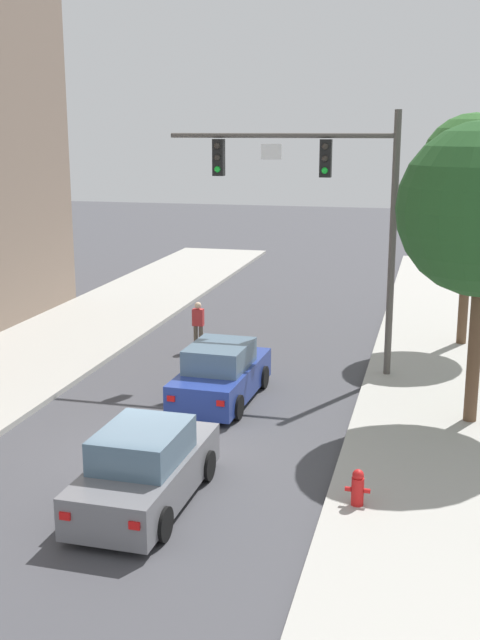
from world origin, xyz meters
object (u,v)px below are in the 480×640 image
at_px(car_lead_blue, 221,375).
at_px(fire_hydrant, 358,487).
at_px(street_tree_second, 473,168).
at_px(traffic_signal_mast, 328,194).
at_px(pedestrian_crossing_road, 198,324).
at_px(car_following_grey, 145,469).

bearing_deg(car_lead_blue, fire_hydrant, -52.89).
bearing_deg(street_tree_second, fire_hydrant, -99.68).
relative_size(traffic_signal_mast, car_lead_blue, 1.75).
xyz_separation_m(car_lead_blue, pedestrian_crossing_road, (-2.05, 4.62, 0.19)).
bearing_deg(pedestrian_crossing_road, car_following_grey, -78.33).
height_order(car_lead_blue, fire_hydrant, car_lead_blue).
height_order(traffic_signal_mast, car_following_grey, traffic_signal_mast).
xyz_separation_m(traffic_signal_mast, pedestrian_crossing_road, (-4.38, 1.57, -4.43)).
xyz_separation_m(car_following_grey, fire_hydrant, (4.02, 0.65, -0.22)).
height_order(car_following_grey, pedestrian_crossing_road, pedestrian_crossing_road).
distance_m(pedestrian_crossing_road, street_tree_second, 10.13).
bearing_deg(fire_hydrant, pedestrian_crossing_road, 121.57).
height_order(car_lead_blue, street_tree_second, street_tree_second).
bearing_deg(pedestrian_crossing_road, fire_hydrant, -58.43).
xyz_separation_m(car_following_grey, street_tree_second, (6.19, 13.36, 5.22)).
bearing_deg(fire_hydrant, traffic_signal_mast, 102.32).
distance_m(pedestrian_crossing_road, fire_hydrant, 11.97).
bearing_deg(fire_hydrant, car_lead_blue, 127.11).
bearing_deg(car_following_grey, pedestrian_crossing_road, 101.67).
xyz_separation_m(car_lead_blue, street_tree_second, (6.38, 7.14, 5.22)).
relative_size(car_following_grey, fire_hydrant, 5.94).
xyz_separation_m(car_following_grey, pedestrian_crossing_road, (-2.24, 10.84, 0.19)).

